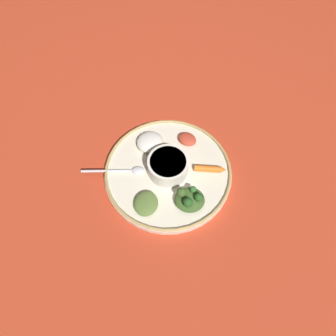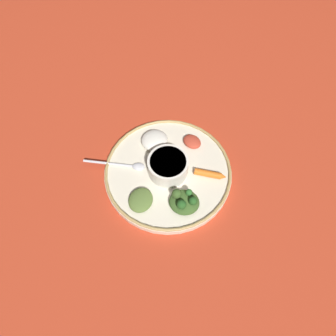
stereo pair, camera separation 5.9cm
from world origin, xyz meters
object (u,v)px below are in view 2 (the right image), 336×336
spoon (124,165)px  carrot_near_spoon (210,174)px  center_bowl (168,166)px  greens_pile (184,201)px

spoon → carrot_near_spoon: bearing=-17.7°
center_bowl → carrot_near_spoon: 0.11m
spoon → greens_pile: greens_pile is taller
greens_pile → carrot_near_spoon: 0.11m
center_bowl → spoon: 0.12m
carrot_near_spoon → center_bowl: bearing=162.2°
greens_pile → center_bowl: bearing=102.1°
spoon → greens_pile: size_ratio=1.75×
spoon → carrot_near_spoon: size_ratio=1.96×
spoon → carrot_near_spoon: carrot_near_spoon is taller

